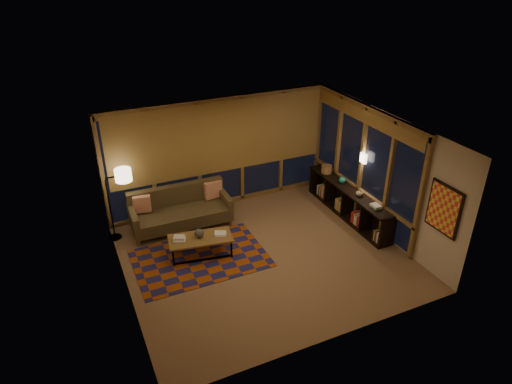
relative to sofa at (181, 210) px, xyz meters
name	(u,v)px	position (x,y,z in m)	size (l,w,h in m)	color
floor	(264,256)	(1.22, -1.78, -0.45)	(5.50, 5.00, 0.01)	#896B53
ceiling	(265,133)	(1.22, -1.78, 2.25)	(5.50, 5.00, 0.01)	#EFE3CF
walls	(265,199)	(1.22, -1.78, 0.90)	(5.51, 5.01, 2.70)	beige
window_wall_back	(220,154)	(1.22, 0.65, 0.90)	(5.30, 0.16, 2.60)	olive
window_wall_right	(361,163)	(3.90, -1.18, 0.90)	(0.16, 3.70, 2.60)	olive
wall_art	(444,209)	(3.93, -3.63, 1.00)	(0.06, 0.74, 0.94)	red
wall_sconce	(363,158)	(3.84, -1.33, 1.10)	(0.12, 0.18, 0.22)	#FFE8BF
sofa	(181,210)	(0.00, 0.00, 0.00)	(2.20, 0.89, 0.90)	#423B1D
pillow_left	(142,206)	(-0.80, 0.21, 0.19)	(0.38, 0.13, 0.38)	red
pillow_right	(213,191)	(0.85, 0.21, 0.20)	(0.41, 0.14, 0.41)	red
area_rug	(200,258)	(0.00, -1.31, -0.44)	(2.65, 1.77, 0.01)	#9A4210
coffee_table	(201,246)	(0.06, -1.21, -0.24)	(1.28, 0.59, 0.43)	olive
book_stack_a	(179,239)	(-0.35, -1.11, 0.01)	(0.22, 0.17, 0.06)	white
book_stack_b	(220,234)	(0.47, -1.28, 0.00)	(0.21, 0.17, 0.04)	white
ceramic_pot	(199,233)	(0.05, -1.18, 0.07)	(0.19, 0.19, 0.19)	black
floor_lamp	(110,206)	(-1.47, 0.19, 0.35)	(0.53, 0.35, 1.59)	black
bookshelf	(348,202)	(3.71, -1.14, -0.09)	(0.40, 2.89, 0.72)	black
basket	(327,169)	(3.69, -0.16, 0.37)	(0.25, 0.25, 0.19)	#9B744A
teal_bowl	(342,180)	(3.71, -0.81, 0.35)	(0.16, 0.16, 0.16)	#177972
vase	(360,193)	(3.71, -1.51, 0.36)	(0.17, 0.17, 0.17)	tan
shelf_book_stack	(376,206)	(3.71, -2.09, 0.31)	(0.19, 0.27, 0.08)	white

